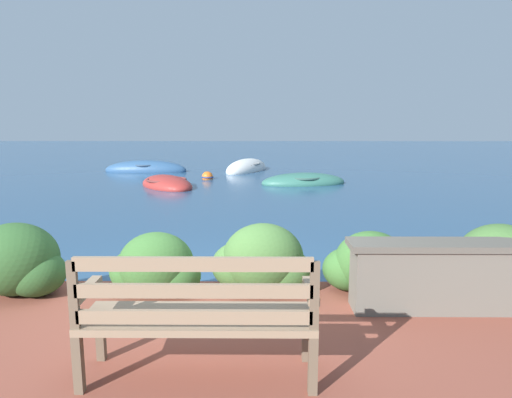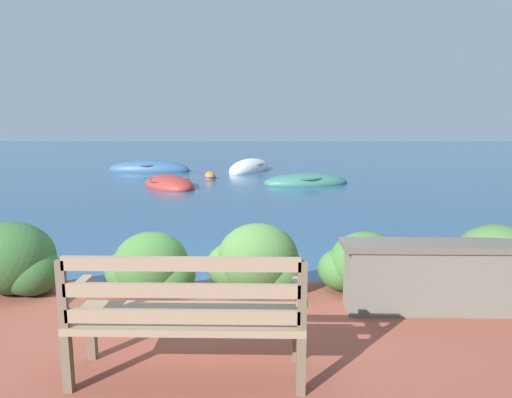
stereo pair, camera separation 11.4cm
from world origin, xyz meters
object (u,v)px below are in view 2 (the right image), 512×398
at_px(rowboat_nearest, 169,185).
at_px(mooring_buoy, 210,177).
at_px(rowboat_outer, 250,169).
at_px(rowboat_far, 149,170).
at_px(park_bench, 187,313).
at_px(rowboat_mid, 306,182).

height_order(rowboat_nearest, mooring_buoy, rowboat_nearest).
relative_size(rowboat_outer, mooring_buoy, 7.26).
distance_m(rowboat_far, rowboat_outer, 3.96).
bearing_deg(park_bench, rowboat_outer, 83.97).
relative_size(rowboat_far, rowboat_outer, 1.04).
relative_size(rowboat_mid, mooring_buoy, 6.72).
bearing_deg(park_bench, rowboat_far, 98.81).
distance_m(park_bench, rowboat_nearest, 11.06).
distance_m(rowboat_outer, mooring_buoy, 2.88).
xyz_separation_m(park_bench, rowboat_outer, (-0.10, 15.23, -0.63)).
height_order(rowboat_far, mooring_buoy, rowboat_far).
bearing_deg(park_bench, rowboat_mid, 74.62).
bearing_deg(rowboat_nearest, park_bench, -23.81).
bearing_deg(rowboat_nearest, rowboat_outer, 116.36).
xyz_separation_m(rowboat_nearest, rowboat_outer, (2.30, 4.45, 0.01)).
distance_m(rowboat_nearest, rowboat_outer, 5.01).
bearing_deg(rowboat_far, rowboat_mid, -28.88).
bearing_deg(rowboat_nearest, rowboat_far, 165.55).
bearing_deg(rowboat_far, rowboat_outer, 6.78).
bearing_deg(rowboat_far, park_bench, -73.05).
distance_m(rowboat_nearest, rowboat_mid, 4.25).
relative_size(rowboat_nearest, rowboat_outer, 0.85).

